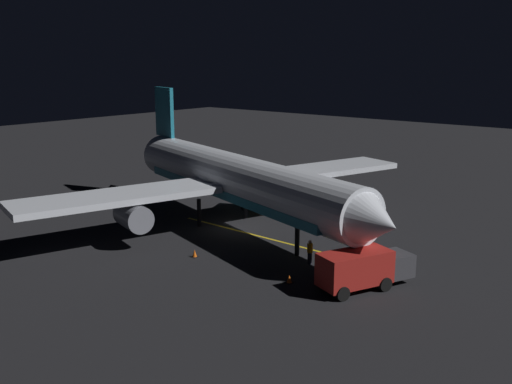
% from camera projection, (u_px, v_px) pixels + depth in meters
% --- Properties ---
extents(ground_plane, '(180.00, 180.00, 0.20)m').
position_uv_depth(ground_plane, '(238.00, 230.00, 50.43)').
color(ground_plane, black).
extents(apron_guide_stripe, '(0.80, 19.51, 0.01)m').
position_uv_depth(apron_guide_stripe, '(271.00, 239.00, 47.50)').
color(apron_guide_stripe, gold).
rests_on(apron_guide_stripe, ground_plane).
extents(airliner, '(35.90, 36.57, 11.34)m').
position_uv_depth(airliner, '(234.00, 179.00, 49.97)').
color(airliner, silver).
rests_on(airliner, ground_plane).
extents(baggage_truck, '(6.73, 4.37, 2.51)m').
position_uv_depth(baggage_truck, '(362.00, 269.00, 37.06)').
color(baggage_truck, maroon).
rests_on(baggage_truck, ground_plane).
extents(catering_truck, '(4.17, 6.12, 2.60)m').
position_uv_depth(catering_truck, '(268.00, 197.00, 56.32)').
color(catering_truck, gold).
rests_on(catering_truck, ground_plane).
extents(ground_crew_worker, '(0.40, 0.40, 1.74)m').
position_uv_depth(ground_crew_worker, '(310.00, 252.00, 41.62)').
color(ground_crew_worker, black).
rests_on(ground_crew_worker, ground_plane).
extents(traffic_cone_near_left, '(0.50, 0.50, 0.55)m').
position_uv_depth(traffic_cone_near_left, '(357.00, 249.00, 44.15)').
color(traffic_cone_near_left, '#EA590F').
rests_on(traffic_cone_near_left, ground_plane).
extents(traffic_cone_near_right, '(0.50, 0.50, 0.55)m').
position_uv_depth(traffic_cone_near_right, '(289.00, 279.00, 38.23)').
color(traffic_cone_near_right, '#EA590F').
rests_on(traffic_cone_near_right, ground_plane).
extents(traffic_cone_under_wing, '(0.50, 0.50, 0.55)m').
position_uv_depth(traffic_cone_under_wing, '(195.00, 254.00, 43.20)').
color(traffic_cone_under_wing, '#EA590F').
rests_on(traffic_cone_under_wing, ground_plane).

